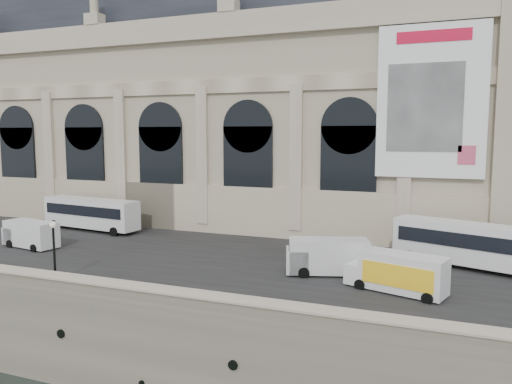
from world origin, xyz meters
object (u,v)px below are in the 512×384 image
van_b (29,234)px  box_truck (397,273)px  lamp_right (54,253)px  bus_right (473,244)px  van_c (323,257)px  bus_left (91,213)px

van_b → box_truck: bearing=-2.2°
lamp_right → van_b: bearing=143.0°
bus_right → van_c: bus_right is taller
bus_left → lamp_right: 19.09m
bus_right → box_truck: size_ratio=1.78×
bus_left → van_b: size_ratio=2.05×
bus_right → van_b: size_ratio=2.10×
bus_left → lamp_right: bearing=-57.8°
bus_right → box_truck: bus_right is taller
bus_left → van_b: 8.53m
van_b → box_truck: 32.43m
van_c → box_truck: van_c is taller
box_truck → lamp_right: bearing=-163.9°
bus_left → van_b: (0.03, -8.50, -0.67)m
bus_right → lamp_right: (-27.06, -14.23, 0.17)m
van_b → bus_left: bearing=90.2°
bus_left → van_c: bus_left is taller
van_c → lamp_right: (-16.80, -8.75, 0.80)m
van_c → lamp_right: 18.96m
van_c → box_truck: (5.46, -2.34, -0.04)m
bus_left → van_b: bus_left is taller
bus_right → van_c: 11.65m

